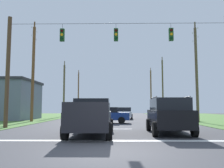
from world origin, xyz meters
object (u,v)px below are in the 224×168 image
distant_car_oncoming (175,114)px  utility_pole_distant_left (78,92)px  distant_car_crossing_white (125,113)px  utility_pole_far_left (33,71)px  utility_pole_near_left (151,91)px  utility_pole_far_right (163,86)px  overhead_signal_span (117,66)px  pickup_truck (91,117)px  utility_pole_mid_right (196,71)px  distant_car_far_parked (107,115)px  utility_pole_distant_right (64,89)px  suv_black (169,115)px

distant_car_oncoming → utility_pole_distant_left: bearing=117.9°
distant_car_crossing_white → utility_pole_far_left: 12.93m
utility_pole_near_left → utility_pole_far_left: 36.71m
distant_car_oncoming → utility_pole_far_right: bearing=84.0°
overhead_signal_span → utility_pole_far_right: bearing=71.9°
pickup_truck → distant_car_oncoming: 16.86m
overhead_signal_span → utility_pole_mid_right: 10.90m
distant_car_oncoming → distant_car_far_parked: 8.75m
utility_pole_far_right → utility_pole_distant_right: 17.23m
suv_black → distant_car_crossing_white: size_ratio=1.10×
utility_pole_mid_right → utility_pole_distant_right: bearing=135.9°
distant_car_oncoming → distant_car_far_parked: bearing=-149.3°
distant_car_crossing_white → utility_pole_distant_right: bearing=137.6°
suv_black → utility_pole_near_left: bearing=83.0°
overhead_signal_span → utility_pole_far_left: 12.22m
utility_pole_mid_right → utility_pole_near_left: bearing=89.8°
distant_car_crossing_white → utility_pole_mid_right: utility_pole_mid_right is taller
utility_pole_far_left → utility_pole_distant_left: utility_pole_far_left is taller
overhead_signal_span → suv_black: bearing=-51.8°
distant_car_oncoming → utility_pole_mid_right: size_ratio=0.41×
utility_pole_far_right → overhead_signal_span: bearing=-108.1°
utility_pole_far_left → suv_black: bearing=-44.6°
pickup_truck → utility_pole_far_left: utility_pole_far_left is taller
overhead_signal_span → suv_black: size_ratio=3.42×
utility_pole_near_left → distant_car_crossing_white: bearing=-105.6°
suv_black → utility_pole_distant_left: 45.33m
suv_black → utility_pole_far_left: size_ratio=0.44×
overhead_signal_span → utility_pole_distant_right: utility_pole_distant_right is taller
distant_car_crossing_white → utility_pole_distant_left: utility_pole_distant_left is taller
suv_black → distant_car_crossing_white: (-1.82, 18.33, -0.27)m
distant_car_oncoming → utility_pole_far_left: utility_pole_far_left is taller
pickup_truck → utility_pole_far_right: utility_pole_far_right is taller
suv_black → distant_car_far_parked: suv_black is taller
utility_pole_mid_right → utility_pole_near_left: size_ratio=0.94×
pickup_truck → distant_car_far_parked: 10.39m
utility_pole_far_left → utility_pole_distant_left: 31.71m
utility_pole_mid_right → utility_pole_near_left: (0.10, 33.30, 0.27)m
suv_black → utility_pole_far_left: 17.38m
utility_pole_far_right → distant_car_oncoming: bearing=-96.0°
utility_pole_distant_right → distant_car_far_parked: bearing=-65.9°
utility_pole_mid_right → utility_pole_distant_left: size_ratio=0.99×
overhead_signal_span → utility_pole_far_right: 26.00m
utility_pole_distant_right → utility_pole_distant_left: utility_pole_distant_left is taller
distant_car_far_parked → utility_pole_mid_right: 10.26m
suv_black → utility_pole_distant_right: (-12.01, 27.64, 3.66)m
overhead_signal_span → utility_pole_mid_right: size_ratio=1.59×
overhead_signal_span → utility_pole_far_left: bearing=138.2°
suv_black → utility_pole_near_left: utility_pole_near_left is taller
utility_pole_mid_right → distant_car_oncoming: bearing=118.3°
suv_black → utility_pole_mid_right: (5.30, 10.84, 4.14)m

